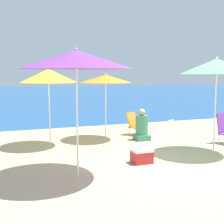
{
  "coord_description": "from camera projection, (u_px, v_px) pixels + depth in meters",
  "views": [
    {
      "loc": [
        -4.06,
        -5.91,
        1.94
      ],
      "look_at": [
        -1.28,
        1.23,
        1.0
      ],
      "focal_mm": 50.0,
      "sensor_mm": 36.0,
      "label": 1
    }
  ],
  "objects": [
    {
      "name": "ground_plane",
      "position": [
        183.0,
        159.0,
        7.16
      ],
      "size": [
        60.0,
        60.0,
        0.0
      ],
      "primitive_type": "plane",
      "color": "#C6B284"
    },
    {
      "name": "sea_water",
      "position": [
        36.0,
        94.0,
        30.39
      ],
      "size": [
        60.0,
        40.0,
        0.01
      ],
      "color": "#1E5699",
      "rests_on": "ground"
    },
    {
      "name": "beach_umbrella_orange",
      "position": [
        106.0,
        79.0,
        9.11
      ],
      "size": [
        1.5,
        1.5,
        1.96
      ],
      "color": "white",
      "rests_on": "ground"
    },
    {
      "name": "beach_umbrella_green",
      "position": [
        217.0,
        66.0,
        7.43
      ],
      "size": [
        1.73,
        1.73,
        2.34
      ],
      "color": "white",
      "rests_on": "ground"
    },
    {
      "name": "beach_umbrella_purple",
      "position": [
        76.0,
        60.0,
        5.63
      ],
      "size": [
        2.06,
        2.06,
        2.41
      ],
      "color": "white",
      "rests_on": "ground"
    },
    {
      "name": "beach_umbrella_yellow",
      "position": [
        49.0,
        76.0,
        8.24
      ],
      "size": [
        1.51,
        1.51,
        2.11
      ],
      "color": "white",
      "rests_on": "ground"
    },
    {
      "name": "beach_chair_orange",
      "position": [
        135.0,
        123.0,
        9.93
      ],
      "size": [
        0.64,
        0.68,
        0.72
      ],
      "rotation": [
        0.0,
        0.0,
        0.51
      ],
      "color": "silver",
      "rests_on": "ground"
    },
    {
      "name": "person_seated_far",
      "position": [
        142.0,
        127.0,
        9.18
      ],
      "size": [
        0.45,
        0.51,
        0.93
      ],
      "rotation": [
        0.0,
        0.0,
        -0.1
      ],
      "color": "#3F8C66",
      "rests_on": "ground"
    },
    {
      "name": "water_bottle",
      "position": [
        148.0,
        152.0,
        7.49
      ],
      "size": [
        0.09,
        0.09,
        0.2
      ],
      "color": "silver",
      "rests_on": "ground"
    },
    {
      "name": "cooler_box",
      "position": [
        142.0,
        156.0,
        6.81
      ],
      "size": [
        0.43,
        0.35,
        0.32
      ],
      "color": "#B72828",
      "rests_on": "ground"
    },
    {
      "name": "seagull",
      "position": [
        170.0,
        121.0,
        11.86
      ],
      "size": [
        0.27,
        0.11,
        0.23
      ],
      "color": "gold",
      "rests_on": "ground"
    }
  ]
}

